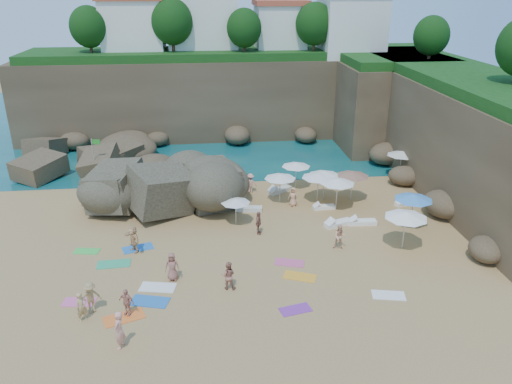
{
  "coord_description": "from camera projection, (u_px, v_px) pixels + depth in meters",
  "views": [
    {
      "loc": [
        -1.36,
        -27.96,
        15.04
      ],
      "look_at": [
        2.0,
        3.0,
        2.0
      ],
      "focal_mm": 35.0,
      "sensor_mm": 36.0,
      "label": 1
    }
  ],
  "objects": [
    {
      "name": "towel_1",
      "position": [
        79.0,
        302.0,
        25.47
      ],
      "size": [
        1.73,
        1.0,
        0.03
      ],
      "primitive_type": "cube",
      "rotation": [
        0.0,
        0.0,
        -0.11
      ],
      "color": "#E45897",
      "rests_on": "ground"
    },
    {
      "name": "towel_5",
      "position": [
        158.0,
        287.0,
        26.7
      ],
      "size": [
        2.04,
        1.29,
        0.03
      ],
      "primitive_type": "cube",
      "rotation": [
        0.0,
        0.0,
        -0.2
      ],
      "color": "white",
      "rests_on": "ground"
    },
    {
      "name": "towel_8",
      "position": [
        138.0,
        248.0,
        30.65
      ],
      "size": [
        2.02,
        1.41,
        0.03
      ],
      "primitive_type": "cube",
      "rotation": [
        0.0,
        0.0,
        0.3
      ],
      "color": "blue",
      "rests_on": "ground"
    },
    {
      "name": "lounger_3",
      "position": [
        324.0,
        207.0,
        36.01
      ],
      "size": [
        1.63,
        0.63,
        0.25
      ],
      "primitive_type": "cube",
      "rotation": [
        0.0,
        0.0,
        0.06
      ],
      "color": "white",
      "rests_on": "ground"
    },
    {
      "name": "person_lie_5",
      "position": [
        339.0,
        244.0,
        30.53
      ],
      "size": [
        1.1,
        1.68,
        0.59
      ],
      "primitive_type": "imported",
      "rotation": [
        0.0,
        0.0,
        -0.24
      ],
      "color": "#EAAB85",
      "rests_on": "ground"
    },
    {
      "name": "clifftop_trees",
      "position": [
        267.0,
        28.0,
        45.61
      ],
      "size": [
        35.6,
        23.82,
        4.4
      ],
      "color": "#11380F",
      "rests_on": "ground"
    },
    {
      "name": "parasol_11",
      "position": [
        406.0,
        215.0,
        29.83
      ],
      "size": [
        2.61,
        2.61,
        2.46
      ],
      "color": "silver",
      "rests_on": "ground"
    },
    {
      "name": "rock_outcrop",
      "position": [
        168.0,
        200.0,
        37.46
      ],
      "size": [
        9.52,
        7.52,
        3.56
      ],
      "primitive_type": null,
      "rotation": [
        0.0,
        0.0,
        -0.1
      ],
      "color": "brown",
      "rests_on": "ground"
    },
    {
      "name": "lounger_2",
      "position": [
        406.0,
        203.0,
        36.7
      ],
      "size": [
        1.74,
        1.05,
        0.26
      ],
      "primitive_type": "cube",
      "rotation": [
        0.0,
        0.0,
        0.33
      ],
      "color": "white",
      "rests_on": "ground"
    },
    {
      "name": "towel_11",
      "position": [
        87.0,
        251.0,
        30.31
      ],
      "size": [
        1.64,
        1.01,
        0.03
      ],
      "primitive_type": "cube",
      "rotation": [
        0.0,
        0.0,
        -0.17
      ],
      "color": "green",
      "rests_on": "ground"
    },
    {
      "name": "parasol_1",
      "position": [
        296.0,
        164.0,
        39.03
      ],
      "size": [
        2.25,
        2.25,
        2.13
      ],
      "color": "silver",
      "rests_on": "ground"
    },
    {
      "name": "rock_promontory",
      "position": [
        98.0,
        163.0,
        45.17
      ],
      "size": [
        12.0,
        7.0,
        2.0
      ],
      "primitive_type": null,
      "color": "brown",
      "rests_on": "ground"
    },
    {
      "name": "cliff_corner",
      "position": [
        386.0,
        103.0,
        50.07
      ],
      "size": [
        10.0,
        12.0,
        8.0
      ],
      "primitive_type": "cube",
      "color": "brown",
      "rests_on": "ground"
    },
    {
      "name": "towel_10",
      "position": [
        300.0,
        276.0,
        27.68
      ],
      "size": [
        2.0,
        1.51,
        0.03
      ],
      "primitive_type": "cube",
      "rotation": [
        0.0,
        0.0,
        -0.39
      ],
      "color": "orange",
      "rests_on": "ground"
    },
    {
      "name": "lounger_0",
      "position": [
        280.0,
        190.0,
        38.9
      ],
      "size": [
        2.07,
        1.68,
        0.32
      ],
      "primitive_type": "cube",
      "rotation": [
        0.0,
        0.0,
        0.58
      ],
      "color": "silver",
      "rests_on": "ground"
    },
    {
      "name": "person_stand_6",
      "position": [
        119.0,
        330.0,
        21.98
      ],
      "size": [
        0.61,
        0.78,
        1.87
      ],
      "primitive_type": "imported",
      "rotation": [
        0.0,
        0.0,
        4.44
      ],
      "color": "#EE9C87",
      "rests_on": "ground"
    },
    {
      "name": "person_stand_5",
      "position": [
        170.0,
        172.0,
        40.35
      ],
      "size": [
        1.77,
        1.25,
        1.88
      ],
      "primitive_type": "imported",
      "rotation": [
        0.0,
        0.0,
        0.48
      ],
      "color": "tan",
      "rests_on": "ground"
    },
    {
      "name": "person_stand_2",
      "position": [
        250.0,
        183.0,
        38.57
      ],
      "size": [
        1.05,
        0.55,
        1.56
      ],
      "primitive_type": "imported",
      "rotation": [
        0.0,
        0.0,
        3.0
      ],
      "color": "#F3A38A",
      "rests_on": "ground"
    },
    {
      "name": "person_lie_1",
      "position": [
        128.0,
        312.0,
        24.45
      ],
      "size": [
        1.4,
        1.66,
        0.35
      ],
      "primitive_type": "imported",
      "rotation": [
        0.0,
        0.0,
        -0.48
      ],
      "color": "tan",
      "rests_on": "ground"
    },
    {
      "name": "cliff_back",
      "position": [
        234.0,
        96.0,
        53.17
      ],
      "size": [
        44.0,
        8.0,
        8.0
      ],
      "primitive_type": "cube",
      "color": "brown",
      "rests_on": "ground"
    },
    {
      "name": "person_stand_1",
      "position": [
        228.0,
        275.0,
        26.33
      ],
      "size": [
        0.88,
        0.75,
        1.6
      ],
      "primitive_type": "imported",
      "rotation": [
        0.0,
        0.0,
        2.94
      ],
      "color": "#AB6955",
      "rests_on": "ground"
    },
    {
      "name": "towel_6",
      "position": [
        295.0,
        310.0,
        24.88
      ],
      "size": [
        1.71,
        1.13,
        0.03
      ],
      "primitive_type": "cube",
      "rotation": [
        0.0,
        0.0,
        0.23
      ],
      "color": "purple",
      "rests_on": "ground"
    },
    {
      "name": "parasol_6",
      "position": [
        352.0,
        174.0,
        36.62
      ],
      "size": [
        2.47,
        2.47,
        2.34
      ],
      "color": "silver",
      "rests_on": "ground"
    },
    {
      "name": "parasol_2",
      "position": [
        338.0,
        181.0,
        35.27
      ],
      "size": [
        2.48,
        2.48,
        2.34
      ],
      "color": "silver",
      "rests_on": "ground"
    },
    {
      "name": "parasol_8",
      "position": [
        318.0,
        175.0,
        36.38
      ],
      "size": [
        2.44,
        2.44,
        2.31
      ],
      "color": "silver",
      "rests_on": "ground"
    },
    {
      "name": "marina_masts",
      "position": [
        68.0,
        99.0,
        56.3
      ],
      "size": [
        3.1,
        0.1,
        6.0
      ],
      "color": "white",
      "rests_on": "ground"
    },
    {
      "name": "person_lie_3",
      "position": [
        134.0,
        248.0,
        30.23
      ],
      "size": [
        2.28,
        2.25,
        0.45
      ],
      "primitive_type": "imported",
      "rotation": [
        0.0,
        0.0,
        -0.95
      ],
      "color": "tan",
      "rests_on": "ground"
    },
    {
      "name": "parasol_4",
      "position": [
        324.0,
        173.0,
        36.76
      ],
      "size": [
        2.45,
        2.45,
        2.31
      ],
      "color": "silver",
      "rests_on": "ground"
    },
    {
      "name": "person_lie_0",
      "position": [
        92.0,
        308.0,
        24.63
      ],
      "size": [
        1.75,
        1.97,
        0.44
      ],
      "primitive_type": "imported",
      "rotation": [
        0.0,
        0.0,
        0.52
      ],
      "color": "#A28351",
      "rests_on": "ground"
    },
    {
      "name": "person_lie_2",
      "position": [
        173.0,
        276.0,
        27.33
      ],
      "size": [
        0.93,
        1.67,
        0.43
      ],
      "primitive_type": "imported",
      "rotation": [
        0.0,
        0.0,
        -0.09
      ],
      "color": "#96584B",
      "rests_on": "ground"
    },
    {
      "name": "parasol_3",
      "position": [
        402.0,
        153.0,
        41.16
      ],
      "size": [
        2.43,
        2.43,
        2.29
      ],
      "color": "silver",
      "rests_on": "ground"
    },
    {
      "name": "towel_13",
      "position": [
        389.0,
        295.0,
        26.02
      ],
      "size": [
        1.84,
        1.18,
        0.03
      ],
      "primitive_type": "cube",
      "rotation": [
        0.0,
        0.0,
        -0.21
      ],
      "color": "white",
      "rests_on": "ground"
    },
    {
      "name": "person_stand_0",
      "position": [
        82.0,
        307.0,
        23.82
      ],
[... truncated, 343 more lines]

